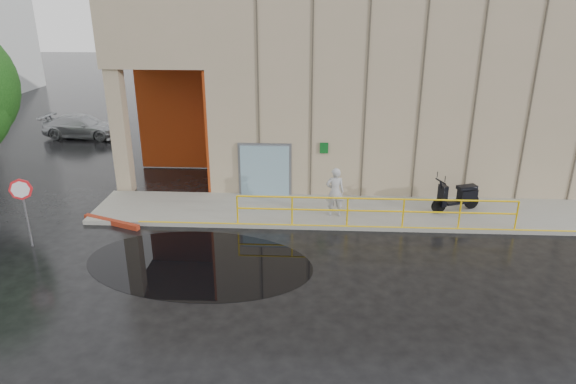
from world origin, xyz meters
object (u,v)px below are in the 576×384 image
stop_sign (22,197)px  car_c (83,126)px  red_curb (112,222)px  person (335,192)px  scooter (458,189)px

stop_sign → car_c: (-4.07, 13.36, -1.07)m
red_curb → person: bearing=6.4°
scooter → stop_sign: stop_sign is taller
scooter → car_c: size_ratio=0.45×
person → red_curb: person is taller
scooter → red_curb: bearing=166.9°
scooter → red_curb: size_ratio=0.83×
stop_sign → red_curb: (1.93, 1.82, -1.63)m
scooter → car_c: bearing=131.1°
person → red_curb: size_ratio=0.75×
stop_sign → car_c: bearing=110.9°
red_curb → car_c: 13.03m
scooter → person: bearing=168.2°
person → stop_sign: stop_sign is taller
person → stop_sign: bearing=11.6°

